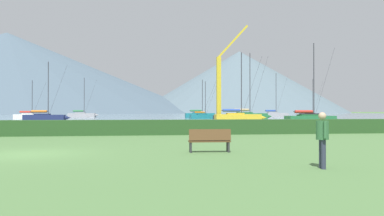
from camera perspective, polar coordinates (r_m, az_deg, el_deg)
The scene contains 18 objects.
ground_plane at distance 15.73m, azimuth -24.43°, elevation -6.57°, with size 1000.00×1000.00×0.00m, color #517A42.
harbor_water at distance 152.07m, azimuth -9.54°, elevation -1.08°, with size 320.00×246.00×0.00m, color gray.
hedge_line at distance 26.40m, azimuth -17.59°, elevation -2.94°, with size 80.00×1.20×1.06m, color #284C23.
sailboat_slip_0 at distance 78.84m, azimuth 1.81°, elevation -1.28°, with size 6.60×2.43×8.04m.
sailboat_slip_1 at distance 51.93m, azimuth 17.95°, elevation -1.58°, with size 7.54×2.37×10.84m.
sailboat_slip_2 at distance 100.63m, azimuth -16.65°, elevation -1.01°, with size 7.96×2.62×10.40m.
sailboat_slip_3 at distance 108.52m, azimuth 18.03°, elevation -0.99°, with size 7.26×2.73×10.68m.
sailboat_slip_4 at distance 59.72m, azimuth 7.20°, elevation -1.39°, with size 8.49×2.84×11.15m.
sailboat_slip_6 at distance 66.98m, azimuth -21.80°, elevation -1.32°, with size 7.61×2.41×10.05m.
sailboat_slip_7 at distance 85.53m, azimuth -23.83°, elevation -1.15°, with size 7.13×2.43×8.21m.
sailboat_slip_8 at distance 90.22m, azimuth 1.30°, elevation -1.08°, with size 8.38×2.75×9.38m.
sailboat_slip_9 at distance 72.32m, azimuth 8.57°, elevation -1.18°, with size 9.01×3.06×13.01m.
sailboat_slip_10 at distance 100.32m, azimuth 12.66°, elevation -1.00°, with size 8.30×2.78×11.78m.
park_bench_near_path at distance 14.96m, azimuth 2.75°, elevation -4.88°, with size 1.72×0.55×0.95m.
person_standing_walker at distance 11.40m, azimuth 19.57°, elevation -4.02°, with size 0.36×0.56×1.65m.
dock_crane at distance 72.10m, azimuth 4.38°, elevation 2.73°, with size 6.91×2.00×18.68m.
distant_hill_west_ridge at distance 328.54m, azimuth 7.34°, elevation 4.02°, with size 183.53×183.53×54.52m, color slate.
distant_hill_east_ridge at distance 350.70m, azimuth -26.79°, elevation 4.92°, with size 334.35×334.35×68.35m, color #4C6070.
Camera 1 is at (4.46, -14.99, 1.69)m, focal length 34.38 mm.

